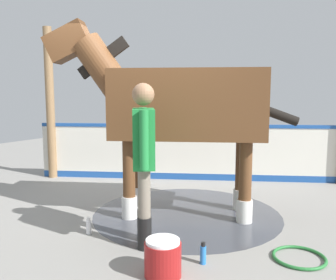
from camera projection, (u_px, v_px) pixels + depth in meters
ground_plane at (160, 212)px, 4.95m from camera, size 16.00×16.00×0.02m
wet_patch at (187, 213)px, 4.84m from camera, size 2.52×2.52×0.00m
barrier_wall at (192, 154)px, 6.71m from camera, size 5.27×2.51×1.05m
roof_post_near at (50, 104)px, 6.78m from camera, size 0.16×0.16×2.84m
horse at (178, 106)px, 4.67m from camera, size 3.09×1.73×2.56m
handler at (144, 153)px, 3.73m from camera, size 0.47×0.58×1.72m
wash_bucket at (163, 258)px, 3.17m from camera, size 0.33×0.33×0.34m
bottle_shampoo at (89, 226)px, 4.14m from camera, size 0.06×0.06×0.19m
bottle_spray at (203, 254)px, 3.41m from camera, size 0.06×0.06×0.21m
hose_coil at (299, 257)px, 3.51m from camera, size 0.52×0.52×0.03m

